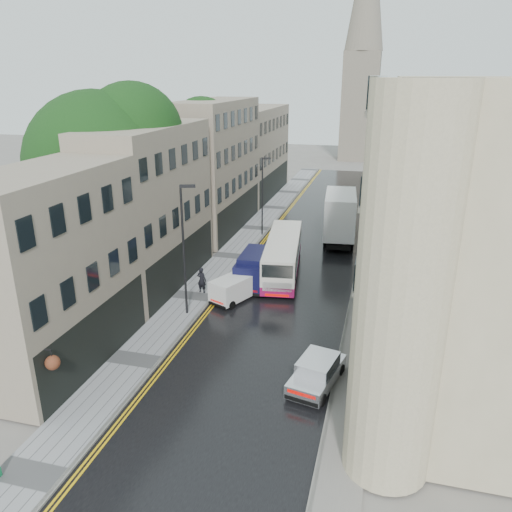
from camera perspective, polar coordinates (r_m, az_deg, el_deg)
The scene contains 16 objects.
road at distance 40.11m, azimuth 5.04°, elevation -0.82°, with size 9.00×85.00×0.02m, color black.
left_sidewalk at distance 41.40m, azimuth -2.95°, elevation -0.02°, with size 2.70×85.00×0.12m, color gray.
right_sidewalk at distance 39.63m, azimuth 12.75°, elevation -1.44°, with size 1.80×85.00×0.12m, color slate.
old_shop_row at distance 43.26m, azimuth -6.68°, elevation 8.92°, with size 4.50×56.00×12.00m, color gray, non-canonical shape.
modern_block at distance 36.47m, azimuth 21.22°, elevation 7.25°, with size 8.00×40.00×14.00m, color beige, non-canonical shape.
church_spire at distance 91.88m, azimuth 12.26°, elevation 23.17°, with size 6.40×6.40×40.00m, color #746A5C, non-canonical shape.
tree_near at distance 35.66m, azimuth -17.24°, elevation 7.35°, with size 10.56×10.56×13.89m, color black, non-canonical shape.
tree_far at distance 46.98m, azimuth -8.53°, elevation 9.99°, with size 9.24×9.24×12.46m, color black, non-canonical shape.
cream_bus at distance 35.00m, azimuth 1.02°, elevation -1.47°, with size 2.29×10.09×2.75m, color silver, non-canonical shape.
white_lorry at distance 43.55m, azimuth 7.96°, elevation 3.91°, with size 2.59×8.64×4.53m, color white, non-canonical shape.
silver_hatchback at distance 23.96m, azimuth 3.95°, elevation -14.18°, with size 1.72×3.92×1.47m, color silver, non-canonical shape.
white_van at distance 32.90m, azimuth -4.76°, elevation -3.98°, with size 1.61×3.75×1.70m, color silver, non-canonical shape.
navy_van at distance 34.16m, azimuth -2.25°, elevation -2.18°, with size 2.04×5.11×2.60m, color black, non-canonical shape.
pedestrian at distance 34.27m, azimuth -6.23°, elevation -2.74°, with size 0.66×0.43×1.81m, color black.
lamp_post_near at distance 30.29m, azimuth -8.25°, elevation 0.46°, with size 0.91×0.20×8.11m, color black, non-canonical shape.
lamp_post_far at distance 45.92m, azimuth 0.72°, elevation 6.74°, with size 0.80×0.18×7.14m, color black, non-canonical shape.
Camera 1 is at (6.15, -9.52, 14.18)m, focal length 35.00 mm.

